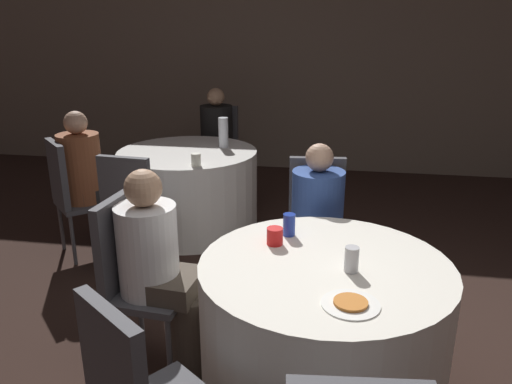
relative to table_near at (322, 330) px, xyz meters
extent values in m
cube|color=gray|center=(-0.01, 4.22, 1.03)|extent=(16.00, 0.06, 2.80)
cylinder|color=white|center=(0.00, 0.00, 0.00)|extent=(1.22, 1.22, 0.73)
cylinder|color=white|center=(-1.31, 2.02, 0.00)|extent=(1.25, 1.25, 0.73)
cube|color=#47474C|center=(-0.93, 0.08, 0.07)|extent=(0.43, 0.43, 0.04)
cube|color=#47474C|center=(-1.11, 0.10, 0.34)|extent=(0.08, 0.38, 0.51)
cylinder|color=#4C4C51|center=(-0.74, 0.24, -0.16)|extent=(0.03, 0.03, 0.41)
cylinder|color=#4C4C51|center=(-0.77, -0.10, -0.16)|extent=(0.03, 0.03, 0.41)
cylinder|color=#4C4C51|center=(-1.08, 0.27, -0.16)|extent=(0.03, 0.03, 0.41)
cylinder|color=#4C4C51|center=(-1.11, -0.07, -0.16)|extent=(0.03, 0.03, 0.41)
cube|color=#47474C|center=(-0.67, -0.89, 0.34)|extent=(0.33, 0.27, 0.51)
cube|color=#47474C|center=(-0.09, 0.93, 0.07)|extent=(0.44, 0.44, 0.04)
cube|color=#47474C|center=(-0.10, 1.11, 0.34)|extent=(0.38, 0.08, 0.51)
cylinder|color=#4C4C51|center=(0.10, 0.77, -0.16)|extent=(0.03, 0.03, 0.41)
cylinder|color=#4C4C51|center=(-0.24, 0.74, -0.16)|extent=(0.03, 0.03, 0.41)
cylinder|color=#4C4C51|center=(0.07, 1.11, -0.16)|extent=(0.03, 0.03, 0.41)
cylinder|color=#4C4C51|center=(-0.27, 1.08, -0.16)|extent=(0.03, 0.03, 0.41)
cube|color=#47474C|center=(-1.98, 1.36, 0.07)|extent=(0.57, 0.57, 0.04)
cube|color=#47474C|center=(-2.11, 1.23, 0.34)|extent=(0.30, 0.31, 0.51)
cylinder|color=#4C4C51|center=(-1.98, 1.60, -0.16)|extent=(0.03, 0.03, 0.41)
cylinder|color=#4C4C51|center=(-1.74, 1.36, -0.16)|extent=(0.03, 0.03, 0.41)
cylinder|color=#4C4C51|center=(-2.23, 1.36, -0.16)|extent=(0.03, 0.03, 0.41)
cylinder|color=#4C4C51|center=(-1.99, 1.12, -0.16)|extent=(0.03, 0.03, 0.41)
cube|color=#47474C|center=(-1.27, 2.97, 0.07)|extent=(0.42, 0.42, 0.04)
cube|color=#47474C|center=(-1.27, 3.15, 0.34)|extent=(0.38, 0.06, 0.51)
cylinder|color=#4C4C51|center=(-1.11, 2.79, -0.16)|extent=(0.03, 0.03, 0.41)
cylinder|color=#4C4C51|center=(-1.45, 2.81, -0.16)|extent=(0.03, 0.03, 0.41)
cylinder|color=#4C4C51|center=(-1.10, 3.13, -0.16)|extent=(0.03, 0.03, 0.41)
cylinder|color=#4C4C51|center=(-1.44, 3.15, -0.16)|extent=(0.03, 0.03, 0.41)
cube|color=#47474C|center=(-1.40, 1.08, 0.07)|extent=(0.43, 0.43, 0.04)
cube|color=#47474C|center=(-1.41, 0.90, 0.34)|extent=(0.38, 0.08, 0.51)
cylinder|color=#4C4C51|center=(-1.55, 1.27, -0.16)|extent=(0.03, 0.03, 0.41)
cylinder|color=#4C4C51|center=(-1.21, 1.24, -0.16)|extent=(0.03, 0.03, 0.41)
cylinder|color=#4C4C51|center=(-1.58, 0.93, -0.16)|extent=(0.03, 0.03, 0.41)
cylinder|color=#4C4C51|center=(-1.24, 0.90, -0.16)|extent=(0.03, 0.03, 0.41)
cylinder|color=#282828|center=(-0.07, 0.71, -0.14)|extent=(0.24, 0.24, 0.45)
cube|color=#282828|center=(-0.08, 0.82, 0.14)|extent=(0.35, 0.35, 0.12)
cylinder|color=#33519E|center=(-0.09, 0.93, 0.32)|extent=(0.34, 0.34, 0.47)
sphere|color=tan|center=(-0.09, 0.93, 0.65)|extent=(0.18, 0.18, 0.18)
cylinder|color=#4C4238|center=(-0.71, 0.06, -0.14)|extent=(0.24, 0.24, 0.45)
cube|color=#4C4238|center=(-0.82, 0.07, 0.14)|extent=(0.35, 0.33, 0.12)
cylinder|color=white|center=(-0.93, 0.08, 0.33)|extent=(0.32, 0.32, 0.49)
sphere|color=tan|center=(-0.93, 0.08, 0.67)|extent=(0.19, 0.19, 0.19)
cylinder|color=#282828|center=(-1.83, 1.51, -0.14)|extent=(0.24, 0.24, 0.45)
cube|color=#282828|center=(-1.91, 1.44, 0.14)|extent=(0.45, 0.45, 0.12)
cylinder|color=brown|center=(-1.98, 1.36, 0.36)|extent=(0.33, 0.33, 0.55)
sphere|color=tan|center=(-1.98, 1.36, 0.73)|extent=(0.18, 0.18, 0.18)
cylinder|color=#282828|center=(-1.28, 2.75, -0.14)|extent=(0.24, 0.24, 0.45)
cube|color=#282828|center=(-1.28, 2.86, 0.14)|extent=(0.34, 0.33, 0.12)
cylinder|color=black|center=(-1.27, 2.97, 0.36)|extent=(0.34, 0.34, 0.54)
sphere|color=tan|center=(-1.27, 2.97, 0.72)|extent=(0.18, 0.18, 0.18)
cylinder|color=white|center=(0.11, -0.35, 0.37)|extent=(0.24, 0.24, 0.01)
cylinder|color=orange|center=(0.11, -0.35, 0.38)|extent=(0.14, 0.14, 0.01)
cylinder|color=silver|center=(0.12, -0.05, 0.43)|extent=(0.07, 0.07, 0.12)
cylinder|color=#1E38A5|center=(-0.21, 0.31, 0.43)|extent=(0.07, 0.07, 0.12)
cylinder|color=red|center=(-0.27, 0.18, 0.41)|extent=(0.08, 0.08, 0.09)
cylinder|color=silver|center=(-1.02, 2.22, 0.50)|extent=(0.09, 0.09, 0.27)
cylinder|color=silver|center=(-1.09, 1.57, 0.42)|extent=(0.08, 0.08, 0.10)
camera|label=1|loc=(0.03, -2.17, 1.46)|focal=35.00mm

